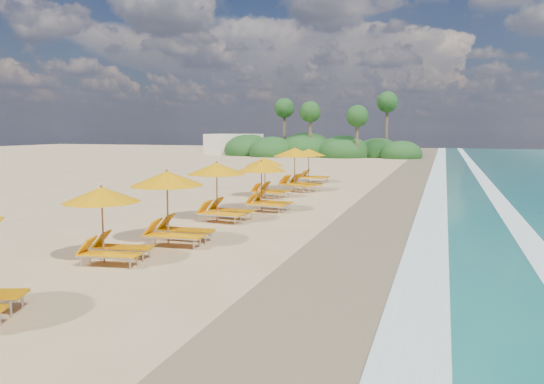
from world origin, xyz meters
name	(u,v)px	position (x,y,z in m)	size (l,w,h in m)	color
ground	(272,224)	(0.00, 0.00, 0.00)	(160.00, 160.00, 0.00)	tan
wet_sand	(383,231)	(4.00, 0.00, 0.01)	(4.00, 160.00, 0.01)	olive
surf_foam	(468,236)	(6.70, 0.00, 0.03)	(4.00, 160.00, 0.01)	white
station_2	(108,219)	(-2.33, -6.36, 1.14)	(2.43, 2.31, 2.04)	olive
station_3	(173,202)	(-1.82, -3.93, 1.28)	(2.57, 2.41, 2.28)	olive
station_4	(221,188)	(-2.08, 0.09, 1.27)	(2.57, 2.40, 2.27)	olive
station_5	(265,182)	(-1.29, 2.89, 1.22)	(2.46, 2.30, 2.18)	olive
station_6	(268,175)	(-2.60, 6.93, 1.16)	(2.59, 2.51, 2.08)	olive
station_7	(297,166)	(-1.93, 10.07, 1.40)	(3.23, 3.19, 2.49)	olive
station_8	(311,163)	(-2.33, 14.76, 1.26)	(2.47, 2.30, 2.25)	olive
treeline	(313,149)	(-9.94, 45.51, 1.00)	(25.80, 8.80, 9.74)	#163D14
beach_building	(234,144)	(-22.00, 48.00, 1.40)	(7.00, 5.00, 2.80)	beige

